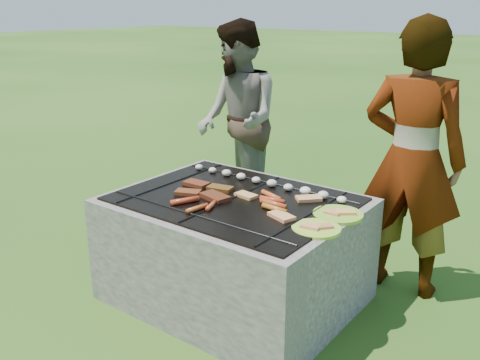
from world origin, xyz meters
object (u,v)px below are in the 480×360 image
(plate_far, at_px, (338,214))
(cook, at_px, (413,160))
(fire_pit, at_px, (235,253))
(bystander, at_px, (237,121))
(plate_near, at_px, (316,228))

(plate_far, bearing_deg, cook, 75.04)
(fire_pit, distance_m, bystander, 1.39)
(fire_pit, distance_m, plate_near, 0.66)
(fire_pit, bearing_deg, plate_near, -9.85)
(fire_pit, bearing_deg, plate_far, 12.49)
(plate_far, bearing_deg, fire_pit, -167.51)
(fire_pit, height_order, cook, cook)
(plate_far, xyz_separation_m, cook, (0.15, 0.57, 0.18))
(plate_near, relative_size, cook, 0.16)
(plate_far, bearing_deg, bystander, 145.31)
(plate_near, distance_m, cook, 0.83)
(plate_near, bearing_deg, cook, 78.98)
(fire_pit, xyz_separation_m, plate_far, (0.56, 0.12, 0.33))
(plate_far, relative_size, bystander, 0.18)
(plate_far, distance_m, bystander, 1.64)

